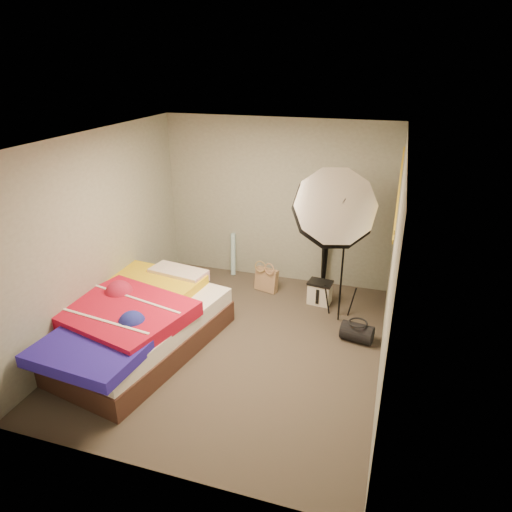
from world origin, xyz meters
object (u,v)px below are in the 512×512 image
at_px(camera_case, 320,293).
at_px(duffel_bag, 357,332).
at_px(camera_tripod, 325,240).
at_px(tote_bag, 266,280).
at_px(photo_umbrella, 334,209).
at_px(bed, 133,323).
at_px(wrapping_roll, 233,254).

relative_size(camera_case, duffel_bag, 0.80).
distance_m(camera_case, camera_tripod, 0.82).
height_order(tote_bag, camera_case, tote_bag).
bearing_deg(camera_case, photo_umbrella, -61.46).
relative_size(camera_case, photo_umbrella, 0.14).
xyz_separation_m(camera_case, duffel_bag, (0.61, -0.82, -0.04)).
bearing_deg(tote_bag, camera_case, 5.32).
xyz_separation_m(tote_bag, camera_tripod, (0.80, 0.39, 0.59)).
xyz_separation_m(camera_case, photo_umbrella, (0.17, -0.44, 1.41)).
distance_m(bed, camera_tripod, 3.03).
bearing_deg(wrapping_roll, photo_umbrella, -30.59).
bearing_deg(photo_umbrella, duffel_bag, -41.09).
xyz_separation_m(tote_bag, bed, (-1.14, -1.90, 0.15)).
xyz_separation_m(tote_bag, wrapping_roll, (-0.68, 0.41, 0.16)).
bearing_deg(wrapping_roll, camera_case, -20.41).
bearing_deg(photo_umbrella, wrapping_roll, 149.41).
bearing_deg(bed, tote_bag, 59.05).
bearing_deg(camera_case, bed, -131.73).
distance_m(wrapping_roll, camera_case, 1.64).
height_order(wrapping_roll, camera_case, wrapping_roll).
relative_size(wrapping_roll, camera_case, 2.18).
bearing_deg(wrapping_roll, duffel_bag, -32.99).
xyz_separation_m(wrapping_roll, camera_tripod, (1.48, -0.02, 0.43)).
height_order(tote_bag, camera_tripod, camera_tripod).
bearing_deg(photo_umbrella, camera_case, 111.65).
bearing_deg(camera_tripod, photo_umbrella, -77.60).
xyz_separation_m(duffel_bag, bed, (-2.59, -0.92, 0.21)).
height_order(camera_case, camera_tripod, camera_tripod).
bearing_deg(bed, photo_umbrella, 31.27).
bearing_deg(tote_bag, photo_umbrella, -14.50).
relative_size(tote_bag, camera_tripod, 0.26).
bearing_deg(photo_umbrella, camera_tripod, 102.40).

